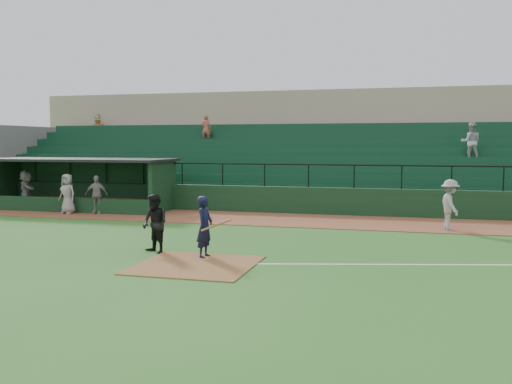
# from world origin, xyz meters

# --- Properties ---
(ground) EXTENTS (90.00, 90.00, 0.00)m
(ground) POSITION_xyz_m (0.00, 0.00, 0.00)
(ground) COLOR #285D1E
(ground) RESTS_ON ground
(warning_track) EXTENTS (40.00, 4.00, 0.03)m
(warning_track) POSITION_xyz_m (0.00, 8.00, 0.01)
(warning_track) COLOR brown
(warning_track) RESTS_ON ground
(home_plate_dirt) EXTENTS (3.00, 3.00, 0.03)m
(home_plate_dirt) POSITION_xyz_m (0.00, -1.00, 0.01)
(home_plate_dirt) COLOR brown
(home_plate_dirt) RESTS_ON ground
(stadium_structure) EXTENTS (38.00, 13.08, 6.40)m
(stadium_structure) POSITION_xyz_m (0.00, 16.46, 2.30)
(stadium_structure) COLOR black
(stadium_structure) RESTS_ON ground
(dugout) EXTENTS (8.90, 3.20, 2.42)m
(dugout) POSITION_xyz_m (-9.75, 9.56, 1.33)
(dugout) COLOR black
(dugout) RESTS_ON ground
(batter_at_plate) EXTENTS (1.02, 0.69, 1.71)m
(batter_at_plate) POSITION_xyz_m (-0.11, 0.00, 0.86)
(batter_at_plate) COLOR black
(batter_at_plate) RESTS_ON ground
(umpire) EXTENTS (1.04, 0.96, 1.70)m
(umpire) POSITION_xyz_m (-1.72, 0.26, 0.85)
(umpire) COLOR black
(umpire) RESTS_ON ground
(runner) EXTENTS (0.97, 1.32, 1.82)m
(runner) POSITION_xyz_m (6.74, 6.83, 0.94)
(runner) COLOR gray
(runner) RESTS_ON warning_track
(dugout_player_a) EXTENTS (1.06, 0.62, 1.70)m
(dugout_player_a) POSITION_xyz_m (-8.04, 7.68, 0.88)
(dugout_player_a) COLOR gray
(dugout_player_a) RESTS_ON warning_track
(dugout_player_b) EXTENTS (0.96, 0.72, 1.76)m
(dugout_player_b) POSITION_xyz_m (-9.29, 7.36, 0.91)
(dugout_player_b) COLOR gray
(dugout_player_b) RESTS_ON warning_track
(dugout_player_c) EXTENTS (1.58, 1.58, 1.83)m
(dugout_player_c) POSITION_xyz_m (-12.37, 8.61, 0.94)
(dugout_player_c) COLOR #9D9893
(dugout_player_c) RESTS_ON warning_track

